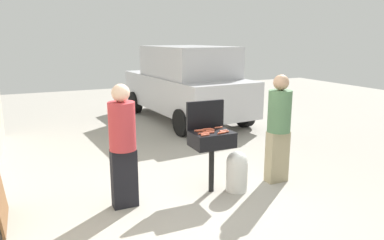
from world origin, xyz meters
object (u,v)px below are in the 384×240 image
at_px(parked_minivan, 186,83).
at_px(hot_dog_11, 218,127).
at_px(person_right, 279,125).
at_px(hot_dog_8, 222,133).
at_px(hot_dog_12, 205,135).
at_px(hot_dog_5, 209,129).
at_px(hot_dog_6, 207,132).
at_px(propane_tank, 237,170).
at_px(hot_dog_9, 199,130).
at_px(hot_dog_7, 201,131).
at_px(hot_dog_13, 207,129).
at_px(hot_dog_1, 225,132).
at_px(hot_dog_2, 210,132).
at_px(bbq_grill, 212,141).
at_px(hot_dog_3, 205,134).
at_px(person_left, 123,142).
at_px(hot_dog_4, 223,131).
at_px(hot_dog_0, 210,131).
at_px(hot_dog_10, 202,133).

bearing_deg(parked_minivan, hot_dog_11, 67.52).
relative_size(hot_dog_11, person_right, 0.08).
height_order(hot_dog_8, hot_dog_11, same).
bearing_deg(hot_dog_12, hot_dog_5, 53.54).
relative_size(hot_dog_6, propane_tank, 0.21).
distance_m(hot_dog_9, propane_tank, 0.84).
height_order(hot_dog_7, hot_dog_13, same).
bearing_deg(hot_dog_1, hot_dog_2, 164.10).
distance_m(bbq_grill, hot_dog_3, 0.25).
bearing_deg(hot_dog_9, hot_dog_5, -3.03).
xyz_separation_m(bbq_grill, hot_dog_6, (-0.09, -0.02, 0.16)).
bearing_deg(hot_dog_8, hot_dog_13, 107.40).
xyz_separation_m(hot_dog_13, propane_tank, (0.37, -0.27, -0.61)).
relative_size(hot_dog_6, person_left, 0.08).
xyz_separation_m(hot_dog_4, hot_dog_7, (-0.30, 0.14, 0.00)).
relative_size(hot_dog_9, hot_dog_13, 1.00).
distance_m(hot_dog_0, person_left, 1.28).
bearing_deg(hot_dog_11, hot_dog_4, -98.40).
height_order(bbq_grill, person_left, person_left).
xyz_separation_m(hot_dog_7, hot_dog_9, (-0.01, 0.03, 0.00)).
height_order(hot_dog_4, hot_dog_11, same).
distance_m(hot_dog_6, hot_dog_10, 0.11).
relative_size(hot_dog_11, hot_dog_12, 1.00).
relative_size(hot_dog_0, hot_dog_11, 1.00).
distance_m(hot_dog_2, hot_dog_10, 0.12).
height_order(hot_dog_12, parked_minivan, parked_minivan).
relative_size(hot_dog_2, hot_dog_3, 1.00).
bearing_deg(person_right, hot_dog_7, -13.82).
height_order(hot_dog_5, hot_dog_12, same).
xyz_separation_m(hot_dog_0, hot_dog_11, (0.20, 0.11, 0.00)).
bearing_deg(hot_dog_2, hot_dog_7, 119.48).
bearing_deg(hot_dog_0, person_right, -5.30).
distance_m(bbq_grill, hot_dog_9, 0.25).
bearing_deg(propane_tank, hot_dog_8, -176.08).
xyz_separation_m(hot_dog_1, hot_dog_8, (-0.06, -0.03, 0.00)).
distance_m(hot_dog_1, hot_dog_2, 0.21).
bearing_deg(hot_dog_0, hot_dog_6, -152.41).
height_order(hot_dog_3, hot_dog_7, same).
bearing_deg(hot_dog_10, hot_dog_13, 48.97).
distance_m(hot_dog_3, parked_minivan, 5.04).
bearing_deg(hot_dog_5, hot_dog_11, 12.36).
bearing_deg(hot_dog_7, hot_dog_12, -100.44).
bearing_deg(hot_dog_13, hot_dog_2, -104.47).
relative_size(hot_dog_2, hot_dog_8, 1.00).
xyz_separation_m(hot_dog_1, hot_dog_12, (-0.33, -0.04, 0.00)).
xyz_separation_m(hot_dog_4, hot_dog_11, (0.03, 0.20, 0.00)).
xyz_separation_m(hot_dog_7, person_left, (-1.15, -0.02, -0.02)).
relative_size(hot_dog_4, person_left, 0.08).
height_order(bbq_grill, hot_dog_5, hot_dog_5).
height_order(bbq_grill, hot_dog_13, hot_dog_13).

